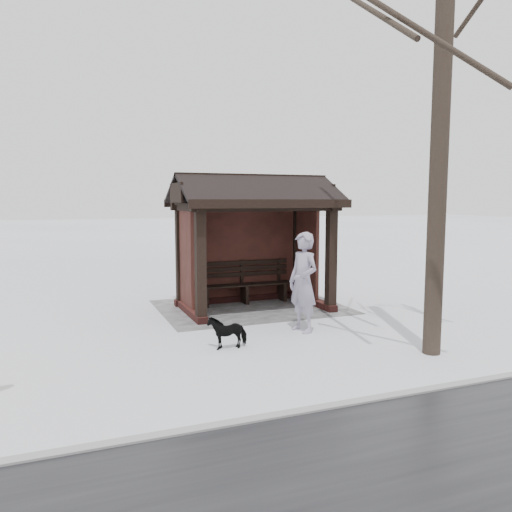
% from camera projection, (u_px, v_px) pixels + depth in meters
% --- Properties ---
extents(ground, '(120.00, 120.00, 0.00)m').
position_uv_depth(ground, '(254.00, 309.00, 11.53)').
color(ground, white).
rests_on(ground, ground).
extents(kerb, '(120.00, 0.15, 0.06)m').
position_uv_depth(kerb, '(407.00, 394.00, 6.44)').
color(kerb, gray).
rests_on(kerb, ground).
extents(trampled_patch, '(4.20, 3.20, 0.02)m').
position_uv_depth(trampled_patch, '(251.00, 307.00, 11.71)').
color(trampled_patch, '#97979C').
rests_on(trampled_patch, ground).
extents(bus_shelter, '(3.60, 2.40, 3.09)m').
position_uv_depth(bus_shelter, '(251.00, 215.00, 11.44)').
color(bus_shelter, '#3A1715').
rests_on(bus_shelter, ground).
extents(pedestrian, '(0.62, 0.79, 1.91)m').
position_uv_depth(pedestrian, '(303.00, 282.00, 9.46)').
color(pedestrian, '#9189A1').
rests_on(pedestrian, ground).
extents(dog, '(0.65, 0.30, 0.55)m').
position_uv_depth(dog, '(227.00, 332.00, 8.48)').
color(dog, black).
rests_on(dog, ground).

